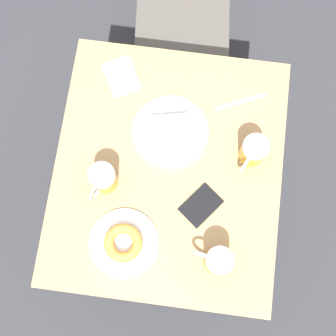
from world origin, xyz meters
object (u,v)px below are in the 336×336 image
at_px(beer_mug_left, 217,261).
at_px(fork, 240,102).
at_px(plate_with_donut, 124,243).
at_px(napkin_folded, 121,76).
at_px(passport_near_edge, 201,205).
at_px(beer_mug_right, 103,179).
at_px(plate_with_cake, 170,131).
at_px(beer_mug_center, 253,151).

bearing_deg(beer_mug_left, fork, 87.29).
distance_m(plate_with_donut, fork, 0.62).
height_order(plate_with_donut, fork, plate_with_donut).
bearing_deg(napkin_folded, beer_mug_left, -56.11).
distance_m(fork, passport_near_edge, 0.39).
xyz_separation_m(plate_with_donut, passport_near_edge, (0.23, 0.15, -0.01)).
bearing_deg(plate_with_donut, beer_mug_right, 115.95).
bearing_deg(fork, plate_with_cake, -148.12).
bearing_deg(plate_with_donut, beer_mug_center, 42.51).
xyz_separation_m(beer_mug_center, passport_near_edge, (-0.14, -0.19, -0.05)).
bearing_deg(beer_mug_right, fork, 39.39).
bearing_deg(fork, beer_mug_right, -140.61).
bearing_deg(plate_with_cake, fork, 31.88).
distance_m(beer_mug_right, fork, 0.54).
distance_m(beer_mug_left, passport_near_edge, 0.19).
bearing_deg(beer_mug_left, plate_with_cake, 115.95).
relative_size(beer_mug_right, napkin_folded, 0.73).
xyz_separation_m(beer_mug_right, napkin_folded, (-0.00, 0.38, -0.05)).
distance_m(plate_with_donut, beer_mug_right, 0.21).
bearing_deg(passport_near_edge, beer_mug_left, -68.68).
height_order(plate_with_donut, napkin_folded, plate_with_donut).
bearing_deg(fork, beer_mug_center, -74.58).
relative_size(plate_with_donut, napkin_folded, 1.35).
distance_m(beer_mug_left, beer_mug_right, 0.44).
xyz_separation_m(beer_mug_left, napkin_folded, (-0.39, 0.58, -0.05)).
xyz_separation_m(beer_mug_center, beer_mug_right, (-0.46, -0.15, 0.00)).
distance_m(plate_with_cake, plate_with_donut, 0.40).
height_order(plate_with_cake, plate_with_donut, plate_with_donut).
distance_m(plate_with_cake, fork, 0.26).
xyz_separation_m(plate_with_donut, beer_mug_center, (0.37, 0.34, 0.04)).
relative_size(napkin_folded, passport_near_edge, 1.07).
relative_size(beer_mug_center, napkin_folded, 0.72).
xyz_separation_m(napkin_folded, fork, (0.42, -0.04, -0.00)).
relative_size(beer_mug_right, passport_near_edge, 0.78).
height_order(plate_with_cake, beer_mug_center, beer_mug_center).
relative_size(plate_with_cake, passport_near_edge, 1.68).
distance_m(beer_mug_left, napkin_folded, 0.70).
distance_m(plate_with_cake, beer_mug_left, 0.45).
relative_size(beer_mug_left, fork, 0.72).
distance_m(plate_with_donut, beer_mug_left, 0.30).
bearing_deg(plate_with_cake, napkin_folded, 137.57).
xyz_separation_m(beer_mug_left, beer_mug_center, (0.08, 0.36, 0.00)).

